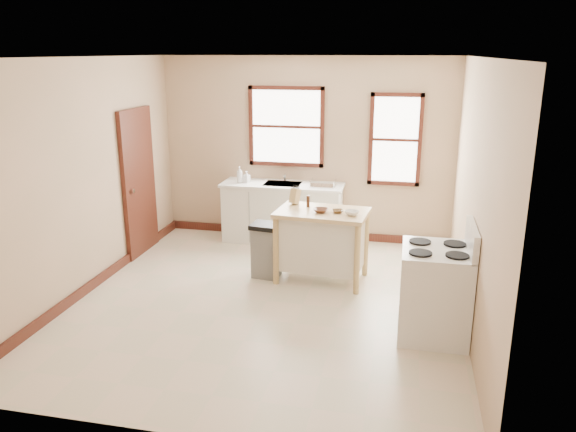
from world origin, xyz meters
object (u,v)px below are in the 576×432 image
object	(u,v)px
soap_bottle_a	(240,175)
knife_block	(295,197)
dish_rack	(323,183)
pepper_grinder	(308,201)
kitchen_island	(322,246)
gas_stove	(435,280)
trash_bin	(266,250)
bowl_c	(352,213)
soap_bottle_b	(247,177)
bowl_b	(338,211)
bowl_a	(321,210)

from	to	relation	value
soap_bottle_a	knife_block	size ratio (longest dim) A/B	1.25
dish_rack	pepper_grinder	size ratio (longest dim) A/B	2.45
soap_bottle_a	kitchen_island	world-z (taller)	soap_bottle_a
soap_bottle_a	dish_rack	bearing A→B (deg)	-3.61
gas_stove	trash_bin	bearing A→B (deg)	150.82
pepper_grinder	bowl_c	xyz separation A→B (m)	(0.59, -0.26, -0.05)
soap_bottle_b	gas_stove	bearing A→B (deg)	-20.79
pepper_grinder	gas_stove	world-z (taller)	gas_stove
pepper_grinder	bowl_b	xyz separation A→B (m)	(0.41, -0.18, -0.06)
kitchen_island	trash_bin	world-z (taller)	kitchen_island
bowl_b	bowl_c	xyz separation A→B (m)	(0.19, -0.07, 0.01)
pepper_grinder	bowl_c	size ratio (longest dim) A/B	0.86
bowl_b	trash_bin	world-z (taller)	bowl_b
knife_block	kitchen_island	bearing A→B (deg)	-4.10
bowl_a	gas_stove	xyz separation A→B (m)	(1.37, -1.15, -0.34)
trash_bin	gas_stove	world-z (taller)	gas_stove
soap_bottle_a	trash_bin	xyz separation A→B (m)	(0.76, -1.38, -0.68)
kitchen_island	bowl_b	world-z (taller)	bowl_b
soap_bottle_b	bowl_a	distance (m)	1.99
gas_stove	kitchen_island	bearing A→B (deg)	138.29
dish_rack	pepper_grinder	world-z (taller)	pepper_grinder
soap_bottle_a	trash_bin	bearing A→B (deg)	-65.12
dish_rack	bowl_b	xyz separation A→B (m)	(0.39, -1.39, -0.02)
pepper_grinder	soap_bottle_a	bearing A→B (deg)	136.97
bowl_c	soap_bottle_b	bearing A→B (deg)	139.93
gas_stove	bowl_a	bearing A→B (deg)	140.10
kitchen_island	knife_block	xyz separation A→B (m)	(-0.40, 0.25, 0.56)
dish_rack	kitchen_island	world-z (taller)	dish_rack
pepper_grinder	bowl_b	size ratio (longest dim) A/B	1.05
soap_bottle_a	trash_bin	size ratio (longest dim) A/B	0.35
soap_bottle_a	bowl_b	distance (m)	2.18
soap_bottle_b	bowl_b	xyz separation A→B (m)	(1.58, -1.42, -0.06)
pepper_grinder	bowl_c	bearing A→B (deg)	-23.32
soap_bottle_a	bowl_b	size ratio (longest dim) A/B	1.75
dish_rack	bowl_b	world-z (taller)	dish_rack
pepper_grinder	bowl_a	size ratio (longest dim) A/B	0.80
bowl_a	knife_block	bearing A→B (deg)	141.33
bowl_b	pepper_grinder	bearing A→B (deg)	155.68
bowl_c	knife_block	bearing A→B (deg)	155.28
knife_block	bowl_c	bearing A→B (deg)	2.73
soap_bottle_b	dish_rack	distance (m)	1.19
bowl_c	gas_stove	bearing A→B (deg)	-48.35
soap_bottle_b	bowl_a	bearing A→B (deg)	-23.83
soap_bottle_b	pepper_grinder	world-z (taller)	soap_bottle_b
soap_bottle_b	trash_bin	distance (m)	1.70
gas_stove	knife_block	bearing A→B (deg)	140.37
kitchen_island	gas_stove	xyz separation A→B (m)	(1.36, -1.21, 0.14)
soap_bottle_a	gas_stove	size ratio (longest dim) A/B	0.21
dish_rack	trash_bin	bearing A→B (deg)	-120.15
pepper_grinder	bowl_c	world-z (taller)	pepper_grinder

